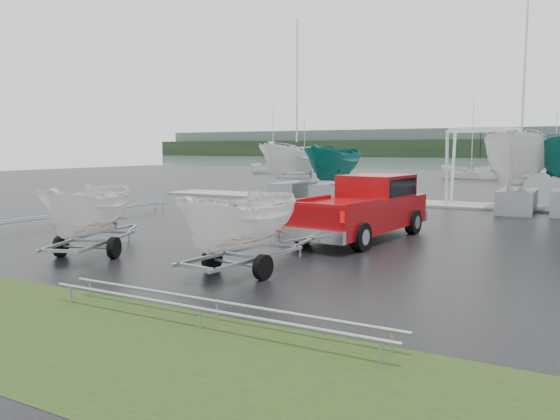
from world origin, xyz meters
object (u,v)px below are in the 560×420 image
object	(u,v)px
trailer_hitched	(241,173)
trailer_parked	(88,168)
pickup_truck	(366,205)
boat_hoist	(480,156)

from	to	relation	value
trailer_hitched	trailer_parked	xyz separation A→B (m)	(-4.97, -0.24, 0.05)
pickup_truck	trailer_parked	bearing A→B (deg)	-123.10
trailer_hitched	trailer_parked	distance (m)	4.98
boat_hoist	trailer_parked	bearing A→B (deg)	-111.25
pickup_truck	trailer_parked	size ratio (longest dim) A/B	1.43
pickup_truck	boat_hoist	world-z (taller)	boat_hoist
pickup_truck	boat_hoist	bearing A→B (deg)	88.37
pickup_truck	trailer_hitched	xyz separation A→B (m)	(-0.76, -6.69, 1.36)
boat_hoist	pickup_truck	bearing A→B (deg)	-98.07
trailer_hitched	boat_hoist	world-z (taller)	trailer_hitched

